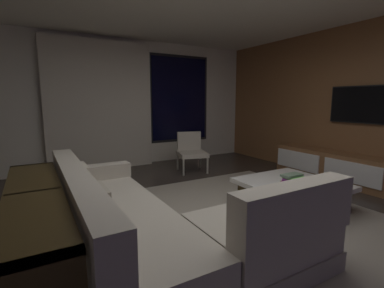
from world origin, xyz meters
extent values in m
plane|color=#332B26|center=(0.00, 0.00, 0.00)|extent=(9.20, 9.20, 0.00)
cube|color=silver|center=(0.00, 3.66, 1.35)|extent=(6.60, 0.12, 2.70)
cube|color=black|center=(1.30, 3.60, 1.45)|extent=(1.52, 0.02, 2.02)
cube|color=black|center=(1.30, 3.58, 1.45)|extent=(1.40, 0.03, 1.90)
cube|color=beige|center=(-0.55, 3.48, 1.30)|extent=(2.10, 0.12, 2.60)
cube|color=brown|center=(3.06, 0.00, 1.35)|extent=(0.12, 7.80, 2.70)
cube|color=gray|center=(0.35, -0.10, 0.01)|extent=(3.20, 3.80, 0.01)
cube|color=#A49C8C|center=(-1.15, 0.11, 0.09)|extent=(0.90, 2.50, 0.18)
cube|color=beige|center=(-1.15, 0.11, 0.30)|extent=(0.86, 2.42, 0.24)
cube|color=beige|center=(-1.50, 0.11, 0.62)|extent=(0.20, 2.50, 0.40)
cube|color=beige|center=(-1.15, 1.26, 0.51)|extent=(0.90, 0.20, 0.18)
cube|color=#A49C8C|center=(-0.17, -0.69, 0.09)|extent=(1.10, 0.90, 0.18)
cube|color=beige|center=(-0.17, -0.69, 0.30)|extent=(1.07, 0.86, 0.24)
cube|color=beige|center=(-0.17, -1.04, 0.62)|extent=(1.10, 0.20, 0.40)
cube|color=beige|center=(-1.38, 0.66, 0.58)|extent=(0.10, 0.36, 0.36)
cube|color=#B2A893|center=(-1.38, -0.19, 0.58)|extent=(0.10, 0.36, 0.36)
cube|color=#3B2D15|center=(1.11, 0.04, 0.15)|extent=(1.00, 1.00, 0.30)
cube|color=white|center=(1.11, 0.04, 0.33)|extent=(1.16, 1.16, 0.06)
cube|color=#BA5A80|center=(1.09, 0.03, 0.37)|extent=(0.28, 0.16, 0.02)
cube|color=#CB51D0|center=(1.08, 0.02, 0.40)|extent=(0.23, 0.16, 0.03)
cube|color=#55C63A|center=(1.10, 0.02, 0.43)|extent=(0.23, 0.18, 0.02)
cube|color=slate|center=(1.08, 0.03, 0.46)|extent=(0.28, 0.14, 0.03)
cylinder|color=#B2ADA0|center=(1.11, 2.07, 0.18)|extent=(0.04, 0.04, 0.36)
cylinder|color=#B2ADA0|center=(0.65, 2.19, 0.18)|extent=(0.04, 0.04, 0.36)
cylinder|color=#B2ADA0|center=(1.24, 2.55, 0.18)|extent=(0.04, 0.04, 0.36)
cylinder|color=#B2ADA0|center=(0.77, 2.67, 0.18)|extent=(0.04, 0.04, 0.36)
cube|color=beige|center=(0.94, 2.37, 0.36)|extent=(0.66, 0.68, 0.08)
cube|color=beige|center=(1.00, 2.60, 0.59)|extent=(0.49, 0.20, 0.38)
cube|color=brown|center=(2.78, 0.10, 0.26)|extent=(0.44, 3.10, 0.52)
cube|color=white|center=(2.55, 0.10, 0.29)|extent=(0.02, 0.93, 0.33)
cube|color=white|center=(2.55, 1.15, 0.29)|extent=(0.02, 0.93, 0.33)
cube|color=black|center=(2.95, 0.25, 1.35)|extent=(0.04, 1.07, 0.62)
cube|color=black|center=(2.95, 0.25, 1.35)|extent=(0.05, 1.03, 0.58)
cube|color=#3B2D15|center=(-1.82, 0.01, 0.72)|extent=(0.40, 2.10, 0.04)
cube|color=#3B2D15|center=(-1.82, 0.01, 0.14)|extent=(0.38, 2.04, 0.03)
cube|color=#3B2D15|center=(-1.82, 1.04, 0.37)|extent=(0.40, 0.04, 0.74)
cube|color=#3B2D15|center=(-1.82, 0.01, 0.37)|extent=(0.38, 0.03, 0.74)
cube|color=white|center=(-1.81, -0.47, 0.28)|extent=(0.18, 0.04, 0.25)
cube|color=silver|center=(-1.83, -0.33, 0.28)|extent=(0.18, 0.04, 0.26)
cube|color=white|center=(-1.83, -0.20, 0.29)|extent=(0.18, 0.04, 0.27)
cube|color=silver|center=(-1.83, -0.06, 0.28)|extent=(0.18, 0.04, 0.26)
cube|color=white|center=(-1.83, 0.07, 0.28)|extent=(0.18, 0.04, 0.26)
cube|color=silver|center=(-1.82, 0.21, 0.29)|extent=(0.18, 0.04, 0.26)
cube|color=silver|center=(-1.82, 0.34, 0.28)|extent=(0.18, 0.04, 0.25)
cube|color=silver|center=(-1.82, 0.48, 0.28)|extent=(0.18, 0.04, 0.25)
cube|color=silver|center=(-1.81, 0.61, 0.28)|extent=(0.18, 0.04, 0.26)
cube|color=white|center=(-1.81, 0.75, 0.28)|extent=(0.18, 0.04, 0.25)
cube|color=silver|center=(-1.82, 0.88, 0.29)|extent=(0.18, 0.04, 0.26)
camera|label=1|loc=(-1.80, -2.35, 1.42)|focal=26.04mm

